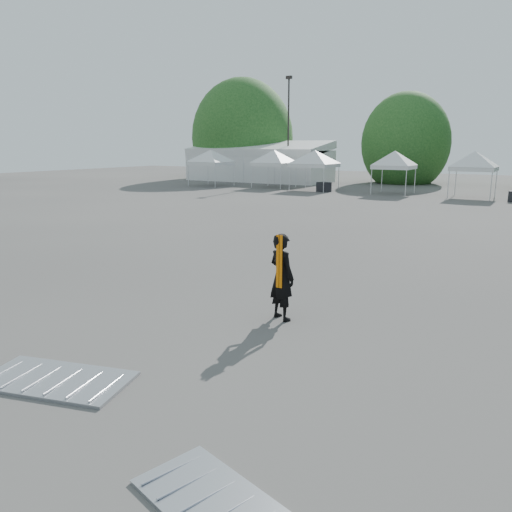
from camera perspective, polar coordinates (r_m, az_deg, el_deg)
The scene contains 14 objects.
ground at distance 13.03m, azimuth 3.94°, elevation -4.16°, with size 120.00×120.00×0.00m, color #474442.
marquee at distance 53.82m, azimuth 0.33°, elevation 10.67°, with size 15.00×6.25×4.23m.
light_pole_west at distance 50.99m, azimuth 3.72°, elevation 14.81°, with size 0.60×0.25×10.30m.
tree_far_w at distance 58.46m, azimuth -1.56°, elevation 13.33°, with size 4.80×4.80×7.30m.
tree_mid_w at distance 52.91m, azimuth 16.70°, elevation 12.25°, with size 4.16×4.16×6.33m.
tent_a at distance 47.47m, azimuth -5.18°, elevation 11.68°, with size 4.62×4.62×3.88m.
tent_b at distance 45.41m, azimuth 2.08°, elevation 11.69°, with size 4.44×4.44×3.88m.
tent_c at distance 42.88m, azimuth 6.74°, elevation 11.56°, with size 4.70×4.70×3.88m.
tent_d at distance 40.66m, azimuth 15.59°, elevation 11.14°, with size 4.04×4.04×3.88m.
tent_e at distance 39.62m, azimuth 23.76°, elevation 10.53°, with size 4.24×4.24×3.88m.
man at distance 10.81m, azimuth 2.95°, elevation -2.39°, with size 0.82×0.69×1.91m.
barrier_left at distance 8.93m, azimuth -21.93°, elevation -12.93°, with size 2.63×1.80×0.08m.
barrier_mid at distance 5.89m, azimuth -4.40°, elevation -26.53°, with size 2.15×1.48×0.06m.
crate_west at distance 41.52m, azimuth 7.76°, elevation 7.81°, with size 1.00×0.78×0.78m, color black.
Camera 1 is at (5.71, -11.10, 3.74)m, focal length 35.00 mm.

